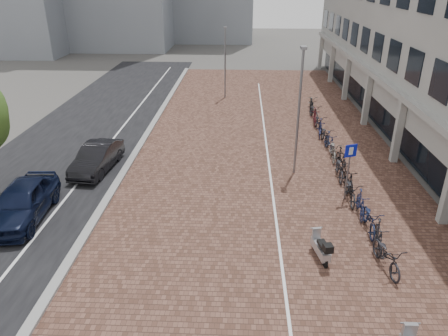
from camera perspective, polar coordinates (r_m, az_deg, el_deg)
ground at (r=13.89m, az=-1.15°, el=-15.50°), size 140.00×140.00×0.00m
plaza_brick at (r=24.30m, az=5.36°, el=3.13°), size 14.50×42.00×0.04m
street_asphalt at (r=26.15m, az=-19.52°, el=3.35°), size 8.00×50.00×0.03m
curb at (r=24.94m, az=-11.18°, el=3.48°), size 0.35×42.00×0.14m
lane_line at (r=25.47m, az=-15.34°, el=3.39°), size 0.12×44.00×0.00m
parking_line at (r=24.30m, az=5.83°, el=3.17°), size 0.10×30.00×0.00m
car_navy at (r=18.55m, az=-25.92°, el=-4.17°), size 2.08×4.59×1.53m
car_dark at (r=21.82m, az=-17.04°, el=1.34°), size 1.78×4.15×1.33m
scooter_front at (r=14.99m, az=13.12°, el=-10.48°), size 0.71×1.46×0.96m
parking_sign at (r=18.37m, az=16.78°, el=0.66°), size 0.52×0.23×2.62m
lamp_near at (r=20.01m, az=10.17°, el=7.26°), size 0.12×0.12×6.11m
lamp_far at (r=33.39m, az=0.15°, el=14.09°), size 0.12×0.12×5.40m
bike_row at (r=22.94m, az=14.76°, el=2.40°), size 1.14×20.43×1.05m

